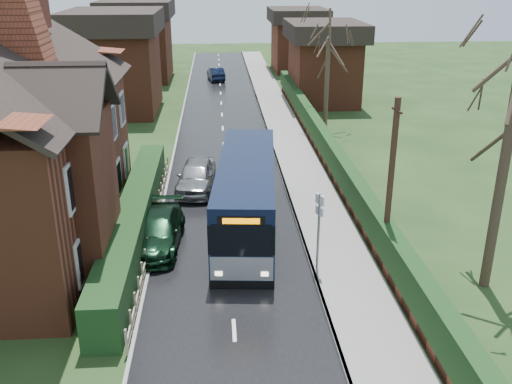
{
  "coord_description": "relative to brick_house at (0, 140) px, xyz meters",
  "views": [
    {
      "loc": [
        -0.35,
        -16.96,
        10.57
      ],
      "look_at": [
        1.18,
        5.17,
        1.8
      ],
      "focal_mm": 40.0,
      "sensor_mm": 36.0,
      "label": 1
    }
  ],
  "objects": [
    {
      "name": "bus_stop_sign",
      "position": [
        11.93,
        -3.27,
        -2.32
      ],
      "size": [
        0.26,
        0.45,
        3.12
      ],
      "rotation": [
        0.0,
        0.0,
        0.43
      ],
      "color": "slate",
      "rests_on": "ground"
    },
    {
      "name": "ground",
      "position": [
        8.73,
        -4.78,
        -4.38
      ],
      "size": [
        140.0,
        140.0,
        0.0
      ],
      "primitive_type": "plane",
      "color": "#314D21",
      "rests_on": "ground"
    },
    {
      "name": "tree_right_far",
      "position": [
        15.91,
        16.8,
        1.99
      ],
      "size": [
        4.41,
        4.41,
        8.53
      ],
      "color": "#3D2E24",
      "rests_on": "ground"
    },
    {
      "name": "kerb_right",
      "position": [
        11.78,
        5.22,
        -4.31
      ],
      "size": [
        0.12,
        100.0,
        0.14
      ],
      "primitive_type": "cube",
      "color": "gray",
      "rests_on": "ground"
    },
    {
      "name": "telegraph_pole",
      "position": [
        14.53,
        -2.94,
        -1.11
      ],
      "size": [
        0.22,
        0.83,
        6.46
      ],
      "rotation": [
        0.0,
        0.0,
        0.09
      ],
      "color": "black",
      "rests_on": "ground"
    },
    {
      "name": "bus",
      "position": [
        9.53,
        0.63,
        -2.85
      ],
      "size": [
        3.2,
        10.28,
        3.07
      ],
      "rotation": [
        0.0,
        0.0,
        -0.09
      ],
      "color": "black",
      "rests_on": "ground"
    },
    {
      "name": "kerb_left",
      "position": [
        5.68,
        5.22,
        -4.33
      ],
      "size": [
        0.12,
        100.0,
        0.1
      ],
      "primitive_type": "cube",
      "color": "gray",
      "rests_on": "ground"
    },
    {
      "name": "brick_house",
      "position": [
        0.0,
        0.0,
        0.0
      ],
      "size": [
        9.3,
        14.6,
        10.3
      ],
      "color": "brown",
      "rests_on": "ground"
    },
    {
      "name": "picket_fence",
      "position": [
        5.58,
        0.22,
        -3.93
      ],
      "size": [
        0.1,
        16.0,
        0.9
      ],
      "primitive_type": null,
      "color": "gray",
      "rests_on": "ground"
    },
    {
      "name": "car_green",
      "position": [
        5.83,
        -0.78,
        -3.7
      ],
      "size": [
        2.22,
        4.81,
        1.36
      ],
      "primitive_type": "imported",
      "rotation": [
        0.0,
        0.0,
        -0.07
      ],
      "color": "black",
      "rests_on": "ground"
    },
    {
      "name": "car_silver",
      "position": [
        7.23,
        5.46,
        -3.62
      ],
      "size": [
        2.24,
        4.6,
        1.51
      ],
      "primitive_type": "imported",
      "rotation": [
        0.0,
        0.0,
        -0.1
      ],
      "color": "#A0A0A4",
      "rests_on": "ground"
    },
    {
      "name": "right_wall_hedge",
      "position": [
        14.53,
        5.22,
        -3.36
      ],
      "size": [
        0.6,
        50.0,
        1.8
      ],
      "color": "brown",
      "rests_on": "ground"
    },
    {
      "name": "tree_house_side",
      "position": [
        -1.08,
        7.86,
        3.17
      ],
      "size": [
        4.45,
        4.45,
        10.11
      ],
      "color": "#33291E",
      "rests_on": "ground"
    },
    {
      "name": "front_hedge",
      "position": [
        4.83,
        0.22,
        -3.58
      ],
      "size": [
        1.2,
        16.0,
        1.6
      ],
      "primitive_type": "cube",
      "color": "#133215",
      "rests_on": "ground"
    },
    {
      "name": "pavement",
      "position": [
        12.98,
        5.22,
        -4.31
      ],
      "size": [
        2.5,
        100.0,
        0.14
      ],
      "primitive_type": "cube",
      "color": "slate",
      "rests_on": "ground"
    },
    {
      "name": "car_distant",
      "position": [
        8.34,
        35.74,
        -3.74
      ],
      "size": [
        1.92,
        4.0,
        1.27
      ],
      "primitive_type": "imported",
      "rotation": [
        0.0,
        0.0,
        3.3
      ],
      "color": "black",
      "rests_on": "ground"
    },
    {
      "name": "road",
      "position": [
        8.73,
        5.22,
        -4.37
      ],
      "size": [
        6.0,
        100.0,
        0.02
      ],
      "primitive_type": "cube",
      "color": "black",
      "rests_on": "ground"
    }
  ]
}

